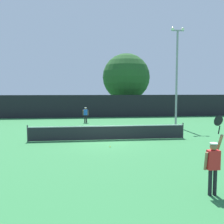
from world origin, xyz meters
TOP-DOWN VIEW (x-y plane):
  - ground_plane at (0.00, 0.00)m, footprint 120.00×120.00m
  - tennis_net at (0.00, 0.00)m, footprint 10.39×0.08m
  - perimeter_fence at (0.00, 14.33)m, footprint 37.77×0.12m
  - player_serving at (2.36, -9.38)m, footprint 0.68×0.40m
  - player_receiving at (-1.31, 9.34)m, footprint 0.57×0.23m
  - tennis_ball at (-0.10, -2.19)m, footprint 0.07×0.07m
  - light_pole at (6.66, 5.39)m, footprint 1.18×0.28m
  - large_tree at (4.53, 19.26)m, footprint 6.56×6.56m
  - parked_car_near at (-8.27, 19.64)m, footprint 2.08×4.28m
  - parked_car_mid at (7.07, 22.06)m, footprint 2.37×4.39m

SIDE VIEW (x-z plane):
  - ground_plane at x=0.00m, z-range 0.00..0.00m
  - tennis_ball at x=-0.10m, z-range 0.00..0.07m
  - tennis_net at x=0.00m, z-range -0.02..1.05m
  - parked_car_near at x=-8.27m, z-range -0.07..1.62m
  - parked_car_mid at x=7.07m, z-range -0.07..1.62m
  - player_receiving at x=-1.31m, z-range 0.16..1.70m
  - player_serving at x=2.36m, z-range -0.15..2.37m
  - perimeter_fence at x=0.00m, z-range 0.00..2.69m
  - light_pole at x=6.66m, z-range 0.57..9.30m
  - large_tree at x=4.53m, z-range 0.88..9.23m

